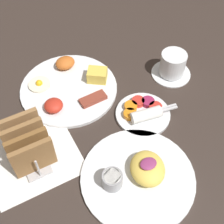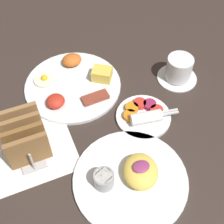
% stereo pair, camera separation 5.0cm
% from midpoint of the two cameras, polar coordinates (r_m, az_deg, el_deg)
% --- Properties ---
extents(ground_plane, '(3.00, 3.00, 0.00)m').
position_cam_midpoint_polar(ground_plane, '(0.81, -3.55, -6.04)').
color(ground_plane, '#332823').
extents(napkin_flat, '(0.22, 0.22, 0.00)m').
position_cam_midpoint_polar(napkin_flat, '(0.82, -16.20, -7.52)').
color(napkin_flat, white).
rests_on(napkin_flat, ground_plane).
extents(plate_breakfast, '(0.28, 0.28, 0.05)m').
position_cam_midpoint_polar(plate_breakfast, '(0.93, -9.28, 4.62)').
color(plate_breakfast, white).
rests_on(plate_breakfast, ground_plane).
extents(plate_condiments, '(0.16, 0.15, 0.04)m').
position_cam_midpoint_polar(plate_condiments, '(0.85, 4.05, -0.17)').
color(plate_condiments, white).
rests_on(plate_condiments, ground_plane).
extents(plate_foreground, '(0.27, 0.27, 0.06)m').
position_cam_midpoint_polar(plate_foreground, '(0.75, 2.87, -11.57)').
color(plate_foreground, white).
rests_on(plate_foreground, ground_plane).
extents(toast_rack, '(0.10, 0.15, 0.10)m').
position_cam_midpoint_polar(toast_rack, '(0.78, -17.01, -5.63)').
color(toast_rack, '#B7B7BC').
rests_on(toast_rack, ground_plane).
extents(coffee_cup, '(0.12, 0.12, 0.08)m').
position_cam_midpoint_polar(coffee_cup, '(0.96, 9.51, 8.35)').
color(coffee_cup, white).
rests_on(coffee_cup, ground_plane).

